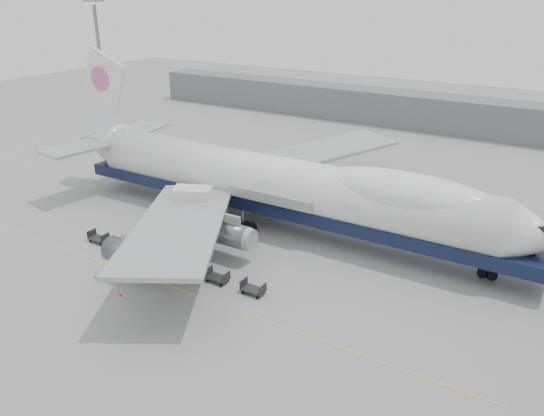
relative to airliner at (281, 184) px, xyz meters
The scene contains 13 objects.
ground 13.27m from the airliner, 93.08° to the right, with size 260.00×260.00×0.00m, color gray.
apron_line 18.87m from the airliner, 92.05° to the right, with size 60.00×0.15×0.01m, color gold.
hangar 59.01m from the airliner, 100.40° to the left, with size 110.00×8.00×7.00m, color slate.
floodlight_mast 45.14m from the airliner, 164.28° to the left, with size 2.40×2.40×25.43m.
airliner is the anchor object (origin of this frame).
catering_truck 10.85m from the airliner, 135.26° to the right, with size 5.32×4.58×6.05m.
traffic_cone 23.13m from the airliner, 103.27° to the right, with size 0.34×0.34×0.51m.
dolly_0 22.33m from the airliner, 137.03° to the right, with size 2.30×1.35×1.30m.
dolly_1 19.50m from the airliner, 128.08° to the right, with size 2.30×1.35×1.30m.
dolly_2 17.29m from the airliner, 116.26° to the right, with size 2.30×1.35×1.30m.
dolly_3 15.96m from the airliner, 101.49° to the right, with size 2.30×1.35×1.30m.
dolly_4 15.72m from the airliner, 85.04° to the right, with size 2.30×1.35×1.30m.
dolly_5 16.64m from the airliner, 69.35° to the right, with size 2.30×1.35×1.30m.
Camera 1 is at (30.80, -39.57, 27.59)m, focal length 35.00 mm.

